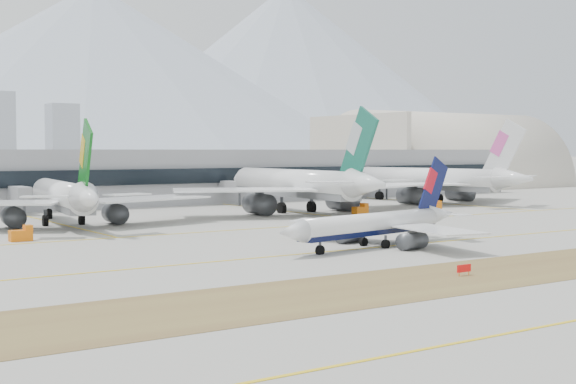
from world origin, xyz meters
TOP-DOWN VIEW (x-y plane):
  - ground at (0.00, 0.00)m, footprint 3000.00×3000.00m
  - taxiing_airliner at (1.50, -4.31)m, footprint 41.34×35.49m
  - widebody_eva at (-27.08, 56.44)m, footprint 57.21×56.48m
  - widebody_cathay at (29.63, 57.07)m, footprint 68.35×66.90m
  - widebody_china_air at (81.62, 65.59)m, footprint 64.62×63.83m
  - terminal at (0.00, 114.84)m, footprint 280.00×43.10m
  - hangar at (154.56, 135.00)m, footprint 91.00×60.00m
  - hold_sign_left at (-8.71, -32.00)m, footprint 2.20×0.15m
  - gse_extra at (58.69, 41.71)m, footprint 3.55×2.00m
  - gse_b at (-41.69, 34.01)m, footprint 3.55×2.00m
  - gse_c at (38.53, 45.00)m, footprint 3.55×2.00m

SIDE VIEW (x-z plane):
  - ground at x=0.00m, z-range 0.00..0.00m
  - hangar at x=154.56m, z-range -29.86..30.14m
  - hold_sign_left at x=-8.71m, z-range 0.20..1.55m
  - gse_extra at x=58.69m, z-range -0.25..2.35m
  - gse_b at x=-41.69m, z-range -0.25..2.35m
  - gse_c at x=38.53m, z-range -0.25..2.35m
  - taxiing_airliner at x=1.50m, z-range -3.62..10.35m
  - widebody_eva at x=-27.08m, z-range -4.82..15.77m
  - widebody_china_air at x=81.62m, z-range -5.45..17.83m
  - widebody_cathay at x=29.63m, z-range -5.71..18.68m
  - terminal at x=0.00m, z-range 0.00..15.00m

